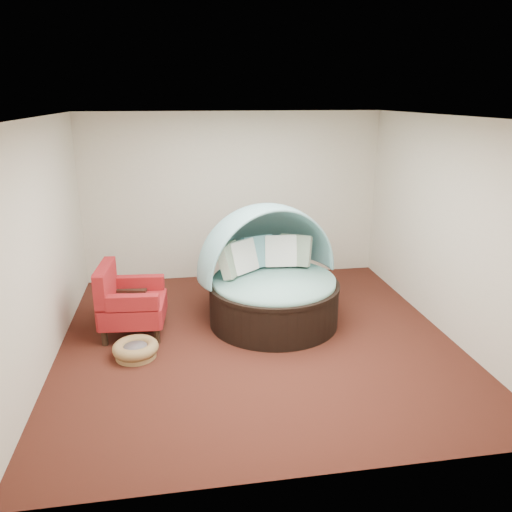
{
  "coord_description": "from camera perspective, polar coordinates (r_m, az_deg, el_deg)",
  "views": [
    {
      "loc": [
        -0.95,
        -5.78,
        3.03
      ],
      "look_at": [
        0.08,
        0.6,
        0.95
      ],
      "focal_mm": 35.0,
      "sensor_mm": 36.0,
      "label": 1
    }
  ],
  "objects": [
    {
      "name": "wall_front",
      "position": [
        3.79,
        6.37,
        -7.78
      ],
      "size": [
        5.0,
        0.0,
        5.0
      ],
      "primitive_type": "plane",
      "rotation": [
        -1.57,
        0.0,
        0.0
      ],
      "color": "beige",
      "rests_on": "floor"
    },
    {
      "name": "floor",
      "position": [
        6.6,
        0.14,
        -9.49
      ],
      "size": [
        5.0,
        5.0,
        0.0
      ],
      "primitive_type": "plane",
      "color": "#481E14",
      "rests_on": "ground"
    },
    {
      "name": "wall_back",
      "position": [
        8.49,
        -2.61,
        6.77
      ],
      "size": [
        5.0,
        0.0,
        5.0
      ],
      "primitive_type": "plane",
      "rotation": [
        1.57,
        0.0,
        0.0
      ],
      "color": "beige",
      "rests_on": "floor"
    },
    {
      "name": "canopy_daybed",
      "position": [
        6.87,
        1.65,
        -1.42
      ],
      "size": [
        2.28,
        2.24,
        1.65
      ],
      "rotation": [
        0.0,
        0.0,
        0.29
      ],
      "color": "black",
      "rests_on": "floor"
    },
    {
      "name": "ceiling",
      "position": [
        5.86,
        0.16,
        15.6
      ],
      "size": [
        5.0,
        5.0,
        0.0
      ],
      "primitive_type": "plane",
      "rotation": [
        3.14,
        0.0,
        0.0
      ],
      "color": "white",
      "rests_on": "wall_back"
    },
    {
      "name": "red_armchair",
      "position": [
        6.8,
        -14.41,
        -5.12
      ],
      "size": [
        0.88,
        0.89,
        0.96
      ],
      "rotation": [
        0.0,
        0.0,
        -0.08
      ],
      "color": "black",
      "rests_on": "floor"
    },
    {
      "name": "pet_basket",
      "position": [
        6.32,
        -13.59,
        -10.33
      ],
      "size": [
        0.71,
        0.71,
        0.19
      ],
      "rotation": [
        0.0,
        0.0,
        -0.36
      ],
      "color": "olive",
      "rests_on": "floor"
    },
    {
      "name": "side_table",
      "position": [
        7.28,
        -14.0,
        -4.41
      ],
      "size": [
        0.64,
        0.64,
        0.52
      ],
      "rotation": [
        0.0,
        0.0,
        -0.2
      ],
      "color": "black",
      "rests_on": "floor"
    },
    {
      "name": "wall_right",
      "position": [
        6.93,
        21.04,
        3.04
      ],
      "size": [
        0.0,
        5.0,
        5.0
      ],
      "primitive_type": "plane",
      "rotation": [
        1.57,
        0.0,
        -1.57
      ],
      "color": "beige",
      "rests_on": "floor"
    },
    {
      "name": "wall_left",
      "position": [
        6.2,
        -23.28,
        1.12
      ],
      "size": [
        0.0,
        5.0,
        5.0
      ],
      "primitive_type": "plane",
      "rotation": [
        1.57,
        0.0,
        1.57
      ],
      "color": "beige",
      "rests_on": "floor"
    }
  ]
}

